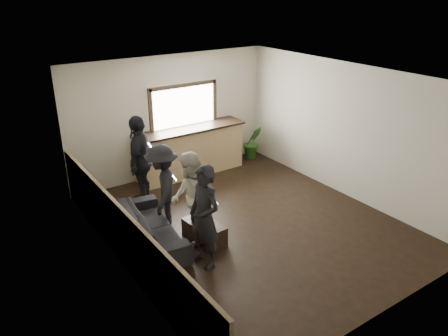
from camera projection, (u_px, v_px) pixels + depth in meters
ground at (248, 223)px, 8.35m from camera, size 5.00×6.00×0.01m
room_shell at (216, 161)px, 7.39m from camera, size 5.01×6.01×2.80m
bar_counter at (190, 148)px, 10.30m from camera, size 2.70×0.68×2.13m
sofa at (150, 227)px, 7.65m from camera, size 1.08×2.12×0.59m
coffee_table at (204, 232)px, 7.73m from camera, size 0.50×0.83×0.35m
cup_a at (194, 218)px, 7.73m from camera, size 0.13×0.13×0.09m
cup_b at (211, 222)px, 7.60m from camera, size 0.13×0.13×0.09m
potted_plant at (253, 142)px, 11.29m from camera, size 0.55×0.48×0.86m
person_a at (205, 217)px, 6.83m from camera, size 0.51×0.68×1.72m
person_b at (190, 199)px, 7.47m from camera, size 0.91×1.00×1.67m
person_c at (163, 187)px, 7.95m from camera, size 1.05×1.21×1.62m
person_d at (140, 161)px, 8.73m from camera, size 1.05×1.16×1.90m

